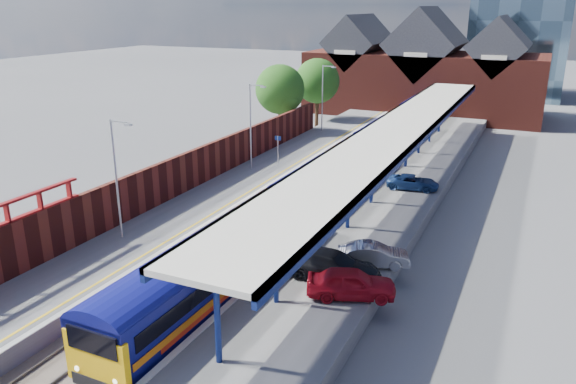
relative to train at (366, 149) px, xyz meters
The scene contains 22 objects.
ground 3.25m from the train, 127.29° to the left, with size 240.00×240.00×0.00m, color #5B5B5E.
ballast_bed 8.44m from the train, 100.52° to the right, with size 6.00×76.00×0.06m, color #473D33.
rails 8.42m from the train, 100.52° to the right, with size 4.51×76.00×0.14m.
left_platform 10.78m from the train, 131.02° to the right, with size 5.00×76.00×1.00m, color #565659.
right_platform 9.36m from the train, 60.72° to the right, with size 6.00×76.00×1.00m, color #565659.
coping_left 9.35m from the train, 120.01° to the right, with size 0.30×76.00×0.05m, color silver.
coping_right 8.28m from the train, 78.35° to the right, with size 0.30×76.00×0.05m, color silver.
yellow_line 9.66m from the train, 123.11° to the right, with size 0.14×76.00×0.01m, color yellow.
train is the anchor object (origin of this frame).
canopy 7.92m from the train, 56.76° to the right, with size 4.50×52.00×4.48m.
lamp_post_b 23.57m from the train, 109.62° to the right, with size 1.48×0.18×7.00m.
lamp_post_c 10.32m from the train, 142.45° to the right, with size 1.48×0.18×7.00m.
lamp_post_d 13.01m from the train, 128.26° to the left, with size 1.48×0.18×7.00m.
platform_sign 7.67m from the train, 148.12° to the right, with size 0.55×0.08×2.50m.
brick_wall 17.39m from the train, 123.49° to the right, with size 0.35×50.00×3.86m.
station_building 30.18m from the train, 92.85° to the left, with size 30.00×12.12×13.78m.
tree_near 14.58m from the train, 146.40° to the left, with size 5.20×5.20×8.10m.
tree_far 19.49m from the train, 124.35° to the left, with size 5.20×5.20×8.10m.
parked_car_red 24.04m from the train, 74.41° to the right, with size 1.66×4.12×1.40m, color #A70D1C.
parked_car_silver 20.61m from the train, 71.73° to the right, with size 1.30×3.72×1.22m, color #A0A1A5.
parked_car_dark 22.37m from the train, 77.00° to the right, with size 1.97×4.86×1.41m, color black.
parked_car_blue 8.02m from the train, 47.42° to the right, with size 1.76×3.81×1.06m, color navy.
Camera 1 is at (15.01, -17.49, 13.94)m, focal length 35.00 mm.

